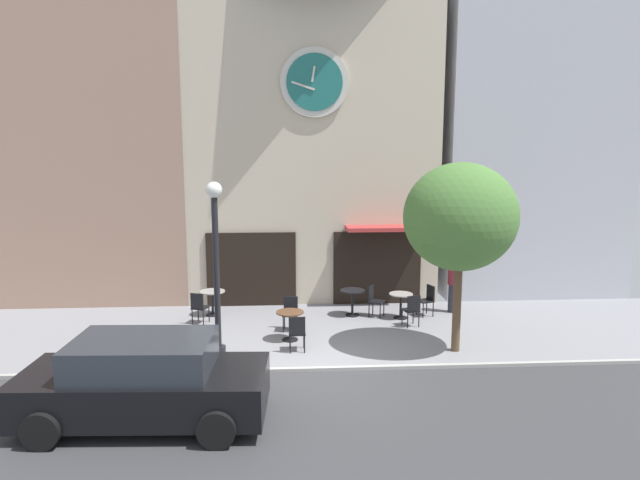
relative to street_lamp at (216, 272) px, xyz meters
The scene contains 18 objects.
ground_plane 3.17m from the street_lamp, 22.74° to the right, with size 29.53×11.19×0.13m.
clock_building 7.74m from the street_lamp, 67.97° to the left, with size 7.86×4.17×12.00m.
neighbor_building_left 9.79m from the street_lamp, 126.34° to the left, with size 6.87×3.79×15.02m.
neighbor_building_right 12.89m from the street_lamp, 33.06° to the left, with size 6.06×3.33×15.34m.
street_lamp is the anchor object (origin of this frame).
street_tree 5.77m from the street_lamp, ahead, with size 2.68×2.41×4.54m.
cafe_table_near_door 4.02m from the street_lamp, 99.34° to the left, with size 0.74×0.74×0.73m.
cafe_table_rightmost 2.63m from the street_lamp, 38.92° to the left, with size 0.71×0.71×0.76m.
cafe_table_center_right 5.09m from the street_lamp, 43.90° to the left, with size 0.72×0.72×0.77m.
cafe_table_center_left 5.93m from the street_lamp, 31.89° to the left, with size 0.68×0.68×0.73m.
cafe_chair_facing_street 2.45m from the street_lamp, 15.01° to the left, with size 0.41×0.41×0.90m.
cafe_chair_outer 3.16m from the street_lamp, 52.54° to the left, with size 0.44×0.44×0.90m.
cafe_chair_by_entrance 5.48m from the street_lamp, 38.51° to the left, with size 0.54×0.54×0.90m.
cafe_chair_left_end 5.69m from the street_lamp, 23.93° to the left, with size 0.49×0.49×0.90m.
cafe_chair_right_end 6.73m from the street_lamp, 29.61° to the left, with size 0.51×0.51×0.90m.
cafe_chair_facing_wall 3.35m from the street_lamp, 107.08° to the left, with size 0.51×0.51×0.90m.
pedestrian_maroon 7.52m from the street_lamp, 28.46° to the left, with size 0.39×0.39×1.67m.
parked_car_black 3.29m from the street_lamp, 108.77° to the right, with size 4.38×2.19×1.55m.
Camera 1 is at (-0.62, -11.61, 4.82)m, focal length 31.30 mm.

